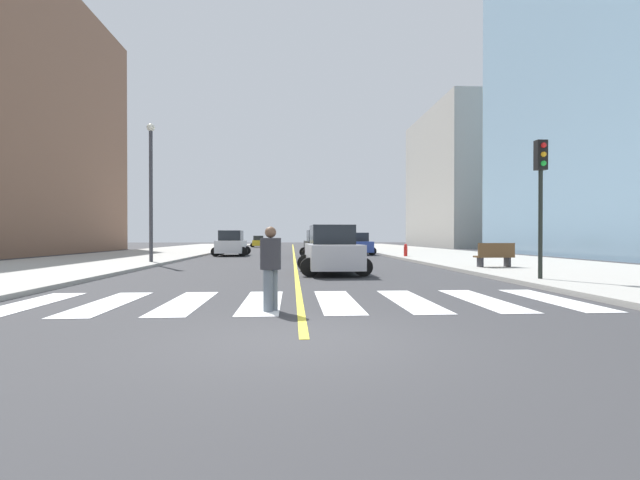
{
  "coord_description": "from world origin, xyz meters",
  "views": [
    {
      "loc": [
        -0.19,
        -6.91,
        1.58
      ],
      "look_at": [
        2.15,
        30.59,
        1.27
      ],
      "focal_mm": 25.46,
      "sensor_mm": 36.0,
      "label": 1
    }
  ],
  "objects": [
    {
      "name": "traffic_light_near_corner",
      "position": [
        8.18,
        7.86,
        3.43
      ],
      "size": [
        0.36,
        0.41,
        4.66
      ],
      "rotation": [
        0.0,
        0.0,
        3.14
      ],
      "color": "black",
      "rests_on": "sidewalk_kerb_east"
    },
    {
      "name": "car_black_fourth",
      "position": [
        1.87,
        26.59,
        0.95
      ],
      "size": [
        2.98,
        4.64,
        2.04
      ],
      "rotation": [
        0.0,
        0.0,
        3.19
      ],
      "color": "black",
      "rests_on": "ground"
    },
    {
      "name": "car_white_nearest",
      "position": [
        -5.08,
        30.28,
        0.95
      ],
      "size": [
        2.86,
        4.57,
        2.04
      ],
      "rotation": [
        0.0,
        0.0,
        0.0
      ],
      "color": "silver",
      "rests_on": "ground"
    },
    {
      "name": "sidewalk_kerb_east",
      "position": [
        12.2,
        20.0,
        0.07
      ],
      "size": [
        10.0,
        120.0,
        0.15
      ],
      "primitive_type": "cube",
      "color": "#9E9B93",
      "rests_on": "ground"
    },
    {
      "name": "fire_hydrant",
      "position": [
        8.0,
        25.27,
        0.58
      ],
      "size": [
        0.26,
        0.26,
        0.89
      ],
      "color": "red",
      "rests_on": "sidewalk_kerb_east"
    },
    {
      "name": "park_bench",
      "position": [
        9.26,
        13.64,
        0.69
      ],
      "size": [
        1.84,
        0.69,
        1.12
      ],
      "rotation": [
        0.0,
        0.0,
        1.64
      ],
      "color": "brown",
      "rests_on": "sidewalk_kerb_east"
    },
    {
      "name": "sidewalk_kerb_west",
      "position": [
        -12.2,
        20.0,
        0.07
      ],
      "size": [
        10.0,
        120.0,
        0.15
      ],
      "primitive_type": "cube",
      "color": "#9E9B93",
      "rests_on": "ground"
    },
    {
      "name": "pedestrian_crossing",
      "position": [
        -0.64,
        2.68,
        0.98
      ],
      "size": [
        0.44,
        0.44,
        1.79
      ],
      "rotation": [
        0.0,
        0.0,
        4.18
      ],
      "color": "slate",
      "rests_on": "ground"
    },
    {
      "name": "ground_plane",
      "position": [
        0.0,
        0.0,
        0.0
      ],
      "size": [
        220.0,
        220.0,
        0.0
      ],
      "primitive_type": "plane",
      "color": "#333335"
    },
    {
      "name": "crosswalk_paint",
      "position": [
        0.0,
        4.0,
        0.01
      ],
      "size": [
        13.5,
        4.0,
        0.01
      ],
      "color": "silver",
      "rests_on": "ground"
    },
    {
      "name": "parking_garage_concrete",
      "position": [
        29.04,
        60.48,
        10.16
      ],
      "size": [
        18.0,
        24.0,
        20.32
      ],
      "primitive_type": "cube",
      "color": "#9E9B93",
      "rests_on": "ground"
    },
    {
      "name": "lane_divider_paint",
      "position": [
        0.0,
        40.0,
        0.01
      ],
      "size": [
        0.16,
        80.0,
        0.01
      ],
      "primitive_type": "cube",
      "color": "yellow",
      "rests_on": "ground"
    },
    {
      "name": "street_lamp",
      "position": [
        -8.11,
        19.18,
        4.71
      ],
      "size": [
        0.44,
        0.44,
        7.78
      ],
      "color": "#38383D",
      "rests_on": "sidewalk_kerb_west"
    },
    {
      "name": "car_silver_second",
      "position": [
        1.52,
        12.28,
        0.96
      ],
      "size": [
        2.95,
        4.65,
        2.06
      ],
      "rotation": [
        0.0,
        0.0,
        3.17
      ],
      "color": "#B7B7BC",
      "rests_on": "ground"
    },
    {
      "name": "car_blue_third",
      "position": [
        5.46,
        31.74,
        0.88
      ],
      "size": [
        2.77,
        4.31,
        1.89
      ],
      "rotation": [
        0.0,
        0.0,
        3.19
      ],
      "color": "#2D479E",
      "rests_on": "ground"
    },
    {
      "name": "car_yellow_fifth",
      "position": [
        -5.03,
        59.58,
        0.78
      ],
      "size": [
        2.42,
        3.78,
        1.66
      ],
      "rotation": [
        0.0,
        0.0,
        0.04
      ],
      "color": "gold",
      "rests_on": "ground"
    }
  ]
}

